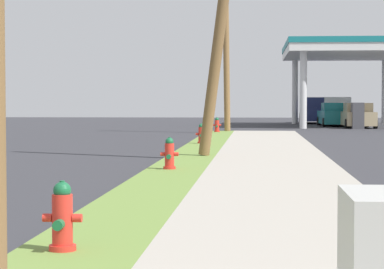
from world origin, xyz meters
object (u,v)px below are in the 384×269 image
object	(u,v)px
fire_hydrant_nearest	(62,220)
truck_navy_at_forecourt	(315,111)
fire_hydrant_third	(201,135)
utility_pole_background	(226,47)
truck_white_on_apron	(337,112)
car_teal_by_near_pump	(334,115)
fire_hydrant_fourth	(217,126)
car_tan_by_far_pump	(358,116)
fire_hydrant_second	(169,155)

from	to	relation	value
fire_hydrant_nearest	truck_navy_at_forecourt	world-z (taller)	truck_navy_at_forecourt
fire_hydrant_third	utility_pole_background	size ratio (longest dim) A/B	0.09
utility_pole_background	truck_white_on_apron	xyz separation A→B (m)	(7.36, 16.18, -3.62)
fire_hydrant_nearest	fire_hydrant_third	bearing A→B (deg)	90.00
car_teal_by_near_pump	fire_hydrant_nearest	bearing A→B (deg)	-98.73
fire_hydrant_fourth	utility_pole_background	xyz separation A→B (m)	(0.42, 1.31, 4.09)
truck_navy_at_forecourt	fire_hydrant_third	bearing A→B (deg)	-101.27
truck_navy_at_forecourt	truck_white_on_apron	bearing A→B (deg)	-69.29
fire_hydrant_fourth	car_teal_by_near_pump	distance (m)	15.94
fire_hydrant_fourth	car_teal_by_near_pump	world-z (taller)	car_teal_by_near_pump
car_teal_by_near_pump	car_tan_by_far_pump	bearing A→B (deg)	-72.16
fire_hydrant_nearest	fire_hydrant_second	size ratio (longest dim) A/B	1.00
fire_hydrant_nearest	utility_pole_background	bearing A→B (deg)	89.24
fire_hydrant_third	truck_navy_at_forecourt	size ratio (longest dim) A/B	0.14
fire_hydrant_nearest	fire_hydrant_second	distance (m)	10.46
fire_hydrant_second	car_teal_by_near_pump	size ratio (longest dim) A/B	0.16
truck_navy_at_forecourt	fire_hydrant_nearest	bearing A→B (deg)	-96.77
fire_hydrant_third	fire_hydrant_fourth	size ratio (longest dim) A/B	1.00
car_tan_by_far_pump	truck_white_on_apron	distance (m)	6.83
fire_hydrant_third	truck_white_on_apron	size ratio (longest dim) A/B	0.13
car_tan_by_far_pump	truck_navy_at_forecourt	xyz separation A→B (m)	(-1.97, 10.42, 0.19)
fire_hydrant_fourth	car_teal_by_near_pump	bearing A→B (deg)	62.92
fire_hydrant_second	fire_hydrant_third	bearing A→B (deg)	90.16
fire_hydrant_nearest	car_tan_by_far_pump	bearing A→B (deg)	79.16
utility_pole_background	fire_hydrant_fourth	bearing A→B (deg)	-107.61
fire_hydrant_second	truck_white_on_apron	world-z (taller)	truck_white_on_apron
fire_hydrant_second	truck_white_on_apron	distance (m)	41.09
utility_pole_background	car_tan_by_far_pump	xyz separation A→B (m)	(7.96, 9.38, -3.81)
truck_navy_at_forecourt	car_tan_by_far_pump	bearing A→B (deg)	-79.32
truck_white_on_apron	car_teal_by_near_pump	bearing A→B (deg)	-99.08
fire_hydrant_fourth	truck_navy_at_forecourt	distance (m)	22.07
fire_hydrant_second	fire_hydrant_nearest	bearing A→B (deg)	-90.17
fire_hydrant_nearest	truck_white_on_apron	xyz separation A→B (m)	(7.82, 50.80, 0.47)
fire_hydrant_nearest	utility_pole_background	world-z (taller)	utility_pole_background
fire_hydrant_nearest	car_tan_by_far_pump	xyz separation A→B (m)	(8.42, 44.00, 0.28)
utility_pole_background	truck_navy_at_forecourt	bearing A→B (deg)	73.14
fire_hydrant_nearest	fire_hydrant_second	xyz separation A→B (m)	(0.03, 10.46, 0.00)
utility_pole_background	truck_navy_at_forecourt	world-z (taller)	utility_pole_background
truck_navy_at_forecourt	car_teal_by_near_pump	bearing A→B (deg)	-83.08
truck_navy_at_forecourt	fire_hydrant_fourth	bearing A→B (deg)	-106.90
truck_navy_at_forecourt	truck_white_on_apron	xyz separation A→B (m)	(1.37, -3.61, 0.00)
fire_hydrant_nearest	fire_hydrant_fourth	world-z (taller)	same
truck_white_on_apron	fire_hydrant_third	bearing A→B (deg)	-105.21
truck_white_on_apron	utility_pole_background	bearing A→B (deg)	-114.47
fire_hydrant_third	fire_hydrant_second	bearing A→B (deg)	-89.84
truck_navy_at_forecourt	truck_white_on_apron	size ratio (longest dim) A/B	0.98
fire_hydrant_nearest	utility_pole_background	distance (m)	34.86
truck_navy_at_forecourt	fire_hydrant_second	bearing A→B (deg)	-98.31
fire_hydrant_third	truck_white_on_apron	xyz separation A→B (m)	(7.82, 28.78, 0.47)
fire_hydrant_fourth	car_tan_by_far_pump	world-z (taller)	car_tan_by_far_pump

